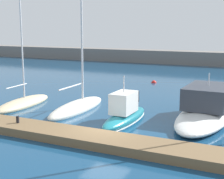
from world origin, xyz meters
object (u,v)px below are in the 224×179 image
sailboat_sand_nearest (23,103)px  motorboat_white_fourth (206,108)px  mooring_buoy_red (154,83)px  dock_bollard (18,120)px  motorboat_teal_third (125,113)px  sailboat_ivory_second (77,106)px

sailboat_sand_nearest → motorboat_white_fourth: 14.81m
mooring_buoy_red → dock_bollard: bearing=-94.4°
motorboat_teal_third → mooring_buoy_red: bearing=11.8°
motorboat_teal_third → dock_bollard: motorboat_teal_third is taller
motorboat_teal_third → motorboat_white_fourth: 5.85m
sailboat_ivory_second → mooring_buoy_red: (1.14, 15.33, -0.30)m
sailboat_sand_nearest → sailboat_ivory_second: sailboat_ivory_second is taller
motorboat_teal_third → mooring_buoy_red: 17.11m
sailboat_sand_nearest → motorboat_white_fourth: sailboat_sand_nearest is taller
motorboat_teal_third → motorboat_white_fourth: bearing=-59.2°
sailboat_sand_nearest → dock_bollard: sailboat_sand_nearest is taller
sailboat_sand_nearest → mooring_buoy_red: sailboat_sand_nearest is taller
sailboat_sand_nearest → mooring_buoy_red: (6.03, 16.00, -0.23)m
motorboat_white_fourth → sailboat_ivory_second: bearing=100.3°
dock_bollard → motorboat_teal_third: bearing=43.0°
motorboat_white_fourth → mooring_buoy_red: size_ratio=16.90×
sailboat_sand_nearest → motorboat_white_fourth: size_ratio=1.08×
sailboat_sand_nearest → motorboat_white_fourth: (14.62, 2.29, 0.58)m
mooring_buoy_red → dock_bollard: 21.71m
motorboat_white_fourth → sailboat_sand_nearest: bearing=99.8°
sailboat_ivory_second → dock_bollard: (-0.54, -6.31, 0.42)m
sailboat_ivory_second → mooring_buoy_red: size_ratio=23.73×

